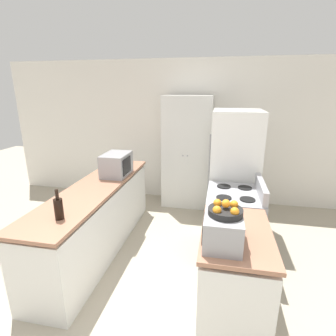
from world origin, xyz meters
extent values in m
cube|color=silver|center=(0.00, 3.37, 1.30)|extent=(7.00, 0.06, 2.60)
cube|color=silver|center=(-0.86, 1.38, 0.41)|extent=(0.58, 2.50, 0.82)
cube|color=#9E6B51|center=(-0.86, 1.38, 0.88)|extent=(0.60, 2.55, 0.04)
cube|color=silver|center=(0.86, 0.59, 0.41)|extent=(0.58, 0.97, 0.82)
cube|color=#9E6B51|center=(0.86, 0.59, 0.88)|extent=(0.60, 0.99, 0.04)
cube|color=silver|center=(0.10, 3.07, 0.99)|extent=(0.85, 0.50, 1.98)
sphere|color=#B2B2B7|center=(0.06, 2.81, 0.99)|extent=(0.03, 0.03, 0.03)
sphere|color=#B2B2B7|center=(0.14, 2.81, 0.99)|extent=(0.03, 0.03, 0.03)
cube|color=#9E9EA3|center=(0.88, 1.49, 0.45)|extent=(0.64, 0.76, 0.89)
cube|color=black|center=(0.55, 1.49, 0.34)|extent=(0.02, 0.67, 0.49)
cube|color=#9E9EA3|center=(1.17, 1.49, 0.97)|extent=(0.06, 0.73, 0.16)
cylinder|color=black|center=(0.75, 1.31, 0.90)|extent=(0.17, 0.17, 0.01)
cylinder|color=black|center=(0.75, 1.67, 0.90)|extent=(0.17, 0.17, 0.01)
cylinder|color=black|center=(1.01, 1.31, 0.90)|extent=(0.17, 0.17, 0.01)
cylinder|color=black|center=(1.01, 1.67, 0.90)|extent=(0.17, 0.17, 0.01)
cube|color=white|center=(0.89, 2.31, 0.90)|extent=(0.68, 0.79, 1.80)
cylinder|color=gray|center=(0.54, 2.09, 0.99)|extent=(0.02, 0.02, 0.99)
cube|color=#939399|center=(-0.75, 1.86, 1.05)|extent=(0.33, 0.49, 0.31)
cube|color=black|center=(-0.58, 1.83, 1.05)|extent=(0.01, 0.30, 0.22)
cylinder|color=black|center=(-0.77, 0.49, 1.00)|extent=(0.08, 0.08, 0.20)
cylinder|color=black|center=(-0.77, 0.49, 1.14)|extent=(0.03, 0.03, 0.09)
cube|color=#939399|center=(0.73, 0.38, 1.02)|extent=(0.29, 0.41, 0.25)
cube|color=black|center=(0.58, 0.38, 1.02)|extent=(0.01, 0.28, 0.15)
cylinder|color=black|center=(0.74, 0.38, 1.17)|extent=(0.27, 0.27, 0.05)
sphere|color=orange|center=(0.81, 0.45, 1.21)|extent=(0.06, 0.06, 0.06)
sphere|color=orange|center=(0.68, 0.45, 1.21)|extent=(0.06, 0.06, 0.06)
sphere|color=orange|center=(0.68, 0.32, 1.21)|extent=(0.06, 0.06, 0.06)
sphere|color=orange|center=(0.81, 0.32, 1.21)|extent=(0.06, 0.06, 0.06)
sphere|color=orange|center=(0.74, 0.38, 1.24)|extent=(0.06, 0.06, 0.06)
camera|label=1|loc=(0.67, -1.49, 2.06)|focal=28.00mm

